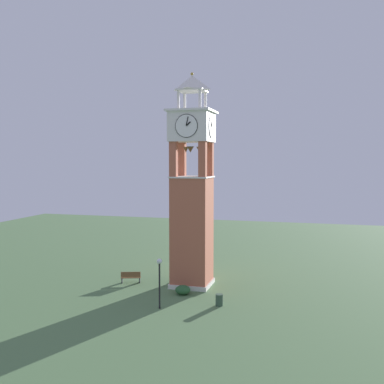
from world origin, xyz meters
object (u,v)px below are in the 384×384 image
park_bench (131,277)px  trash_bin (219,300)px  lamp_post (159,273)px  clock_tower (192,199)px

park_bench → trash_bin: size_ratio=2.07×
park_bench → lamp_post: lamp_post is taller
clock_tower → lamp_post: 7.66m
clock_tower → lamp_post: size_ratio=4.91×
lamp_post → trash_bin: lamp_post is taller
clock_tower → lamp_post: bearing=-5.4°
lamp_post → trash_bin: bearing=114.3°
park_bench → clock_tower: bearing=97.3°
park_bench → lamp_post: (5.47, 4.46, 1.93)m
clock_tower → trash_bin: bearing=35.9°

